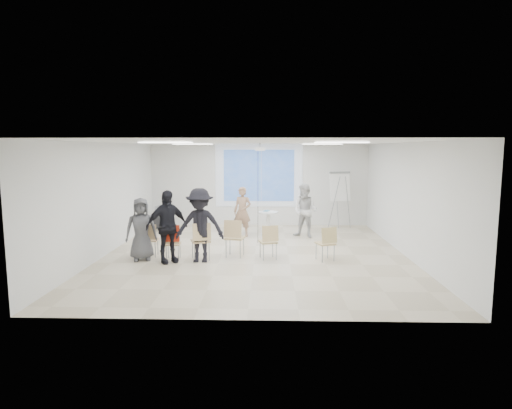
{
  "coord_description": "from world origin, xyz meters",
  "views": [
    {
      "loc": [
        0.35,
        -11.29,
        2.83
      ],
      "look_at": [
        0.0,
        0.8,
        1.25
      ],
      "focal_mm": 30.0,
      "sensor_mm": 36.0,
      "label": 1
    }
  ],
  "objects_px": {
    "chair_right_far": "(327,241)",
    "av_cart": "(162,218)",
    "chair_far_left": "(149,237)",
    "flipchart_easel": "(340,187)",
    "pedestal_table": "(268,222)",
    "laptop": "(201,239)",
    "chair_center": "(234,235)",
    "audience_left": "(167,221)",
    "chair_left_mid": "(173,242)",
    "chair_right_inner": "(269,239)",
    "player_left": "(242,208)",
    "audience_mid": "(200,220)",
    "player_right": "(305,208)",
    "audience_outer": "(141,225)",
    "chair_left_inner": "(201,238)"
  },
  "relations": [
    {
      "from": "chair_right_far",
      "to": "audience_left",
      "type": "relative_size",
      "value": 0.42
    },
    {
      "from": "player_right",
      "to": "laptop",
      "type": "xyz_separation_m",
      "value": [
        -2.91,
        -2.88,
        -0.43
      ]
    },
    {
      "from": "audience_mid",
      "to": "flipchart_easel",
      "type": "relative_size",
      "value": 1.03
    },
    {
      "from": "player_left",
      "to": "chair_right_inner",
      "type": "height_order",
      "value": "player_left"
    },
    {
      "from": "chair_right_far",
      "to": "av_cart",
      "type": "relative_size",
      "value": 1.08
    },
    {
      "from": "audience_left",
      "to": "chair_right_far",
      "type": "bearing_deg",
      "value": -30.58
    },
    {
      "from": "player_right",
      "to": "chair_left_inner",
      "type": "bearing_deg",
      "value": -104.94
    },
    {
      "from": "chair_far_left",
      "to": "audience_outer",
      "type": "relative_size",
      "value": 0.5
    },
    {
      "from": "player_right",
      "to": "audience_outer",
      "type": "bearing_deg",
      "value": -116.91
    },
    {
      "from": "audience_mid",
      "to": "audience_outer",
      "type": "bearing_deg",
      "value": 175.8
    },
    {
      "from": "player_right",
      "to": "chair_right_inner",
      "type": "relative_size",
      "value": 2.11
    },
    {
      "from": "pedestal_table",
      "to": "audience_outer",
      "type": "bearing_deg",
      "value": -134.7
    },
    {
      "from": "flipchart_easel",
      "to": "av_cart",
      "type": "xyz_separation_m",
      "value": [
        -6.31,
        -0.1,
        -1.13
      ]
    },
    {
      "from": "chair_far_left",
      "to": "flipchart_easel",
      "type": "relative_size",
      "value": 0.44
    },
    {
      "from": "chair_center",
      "to": "av_cart",
      "type": "height_order",
      "value": "chair_center"
    },
    {
      "from": "player_left",
      "to": "chair_right_far",
      "type": "distance_m",
      "value": 3.86
    },
    {
      "from": "chair_center",
      "to": "pedestal_table",
      "type": "bearing_deg",
      "value": 83.49
    },
    {
      "from": "audience_mid",
      "to": "flipchart_easel",
      "type": "xyz_separation_m",
      "value": [
        4.22,
        4.56,
        0.45
      ]
    },
    {
      "from": "player_right",
      "to": "chair_left_inner",
      "type": "distance_m",
      "value": 4.17
    },
    {
      "from": "chair_left_inner",
      "to": "audience_mid",
      "type": "xyz_separation_m",
      "value": [
        -0.0,
        -0.13,
        0.47
      ]
    },
    {
      "from": "chair_left_inner",
      "to": "audience_left",
      "type": "relative_size",
      "value": 0.47
    },
    {
      "from": "chair_left_mid",
      "to": "chair_right_inner",
      "type": "bearing_deg",
      "value": -1.77
    },
    {
      "from": "chair_left_inner",
      "to": "chair_center",
      "type": "xyz_separation_m",
      "value": [
        0.81,
        0.33,
        0.02
      ]
    },
    {
      "from": "chair_center",
      "to": "chair_right_inner",
      "type": "distance_m",
      "value": 0.94
    },
    {
      "from": "av_cart",
      "to": "laptop",
      "type": "bearing_deg",
      "value": -53.03
    },
    {
      "from": "chair_right_inner",
      "to": "audience_outer",
      "type": "relative_size",
      "value": 0.5
    },
    {
      "from": "audience_mid",
      "to": "laptop",
      "type": "bearing_deg",
      "value": 96.61
    },
    {
      "from": "audience_left",
      "to": "pedestal_table",
      "type": "bearing_deg",
      "value": 20.36
    },
    {
      "from": "laptop",
      "to": "audience_mid",
      "type": "bearing_deg",
      "value": 77.64
    },
    {
      "from": "player_left",
      "to": "chair_far_left",
      "type": "bearing_deg",
      "value": -112.31
    },
    {
      "from": "audience_outer",
      "to": "player_left",
      "type": "bearing_deg",
      "value": 35.35
    },
    {
      "from": "chair_right_far",
      "to": "audience_left",
      "type": "xyz_separation_m",
      "value": [
        -3.99,
        -0.23,
        0.52
      ]
    },
    {
      "from": "pedestal_table",
      "to": "chair_left_inner",
      "type": "height_order",
      "value": "chair_left_inner"
    },
    {
      "from": "audience_mid",
      "to": "flipchart_easel",
      "type": "height_order",
      "value": "audience_mid"
    },
    {
      "from": "pedestal_table",
      "to": "laptop",
      "type": "xyz_separation_m",
      "value": [
        -1.73,
        -3.18,
        0.08
      ]
    },
    {
      "from": "player_right",
      "to": "chair_right_inner",
      "type": "height_order",
      "value": "player_right"
    },
    {
      "from": "chair_center",
      "to": "audience_left",
      "type": "height_order",
      "value": "audience_left"
    },
    {
      "from": "chair_left_inner",
      "to": "flipchart_easel",
      "type": "xyz_separation_m",
      "value": [
        4.22,
        4.44,
        0.92
      ]
    },
    {
      "from": "chair_right_inner",
      "to": "av_cart",
      "type": "bearing_deg",
      "value": 116.84
    },
    {
      "from": "audience_mid",
      "to": "chair_left_inner",
      "type": "bearing_deg",
      "value": 89.38
    },
    {
      "from": "av_cart",
      "to": "player_left",
      "type": "bearing_deg",
      "value": -12.1
    },
    {
      "from": "laptop",
      "to": "chair_left_mid",
      "type": "bearing_deg",
      "value": -11.6
    },
    {
      "from": "chair_far_left",
      "to": "av_cart",
      "type": "bearing_deg",
      "value": 96.34
    },
    {
      "from": "flipchart_easel",
      "to": "av_cart",
      "type": "relative_size",
      "value": 2.5
    },
    {
      "from": "pedestal_table",
      "to": "chair_left_mid",
      "type": "relative_size",
      "value": 1.04
    },
    {
      "from": "audience_mid",
      "to": "av_cart",
      "type": "relative_size",
      "value": 2.58
    },
    {
      "from": "player_left",
      "to": "chair_right_inner",
      "type": "xyz_separation_m",
      "value": [
        0.86,
        -2.95,
        -0.38
      ]
    },
    {
      "from": "player_left",
      "to": "chair_center",
      "type": "xyz_separation_m",
      "value": [
        -0.05,
        -2.74,
        -0.32
      ]
    },
    {
      "from": "chair_right_inner",
      "to": "pedestal_table",
      "type": "bearing_deg",
      "value": 74.99
    },
    {
      "from": "player_left",
      "to": "audience_mid",
      "type": "relative_size",
      "value": 0.87
    }
  ]
}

